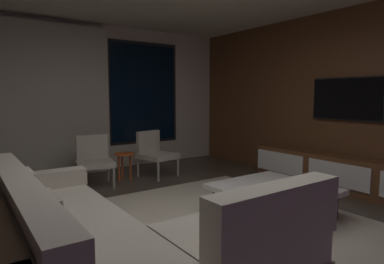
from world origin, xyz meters
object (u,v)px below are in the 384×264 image
(sectional_couch, at_px, (115,242))
(side_stool, at_px, (124,158))
(media_console, at_px, (349,175))
(mounted_tv, at_px, (347,99))
(book_stack_on_coffee_table, at_px, (296,184))
(coffee_table, at_px, (273,201))
(accent_chair_near_window, at_px, (154,151))
(accent_chair_by_curtain, at_px, (94,158))

(sectional_couch, height_order, side_stool, sectional_couch)
(media_console, height_order, mounted_tv, mounted_tv)
(book_stack_on_coffee_table, xyz_separation_m, side_stool, (-0.88, 2.72, -0.04))
(mounted_tv, bearing_deg, coffee_table, -172.96)
(mounted_tv, bearing_deg, accent_chair_near_window, 130.38)
(sectional_couch, relative_size, book_stack_on_coffee_table, 8.45)
(accent_chair_near_window, height_order, media_console, accent_chair_near_window)
(accent_chair_near_window, xyz_separation_m, media_console, (1.80, -2.52, -0.18))
(accent_chair_near_window, relative_size, side_stool, 1.70)
(side_stool, bearing_deg, sectional_couch, -115.14)
(coffee_table, distance_m, side_stool, 2.64)
(coffee_table, distance_m, mounted_tv, 2.18)
(sectional_couch, height_order, media_console, sectional_couch)
(sectional_couch, xyz_separation_m, accent_chair_by_curtain, (0.77, 2.73, 0.14))
(accent_chair_near_window, xyz_separation_m, accent_chair_by_curtain, (-1.07, 0.00, 0.00))
(book_stack_on_coffee_table, distance_m, accent_chair_near_window, 2.75)
(accent_chair_near_window, height_order, side_stool, accent_chair_near_window)
(side_stool, bearing_deg, accent_chair_near_window, 1.50)
(book_stack_on_coffee_table, distance_m, accent_chair_by_curtain, 3.06)
(side_stool, bearing_deg, book_stack_on_coffee_table, -72.08)
(accent_chair_near_window, height_order, accent_chair_by_curtain, same)
(book_stack_on_coffee_table, relative_size, accent_chair_by_curtain, 0.38)
(coffee_table, height_order, mounted_tv, mounted_tv)
(book_stack_on_coffee_table, bearing_deg, side_stool, 107.92)
(accent_chair_near_window, height_order, mounted_tv, mounted_tv)
(accent_chair_near_window, bearing_deg, book_stack_on_coffee_table, -83.62)
(book_stack_on_coffee_table, xyz_separation_m, mounted_tv, (1.67, 0.41, 0.94))
(coffee_table, relative_size, accent_chair_near_window, 1.49)
(sectional_couch, xyz_separation_m, side_stool, (1.27, 2.71, 0.08))
(sectional_couch, height_order, mounted_tv, mounted_tv)
(media_console, bearing_deg, mounted_tv, 47.54)
(book_stack_on_coffee_table, bearing_deg, accent_chair_by_curtain, 116.72)
(accent_chair_by_curtain, xyz_separation_m, mounted_tv, (3.05, -2.33, 0.92))
(side_stool, bearing_deg, media_console, -46.62)
(accent_chair_near_window, bearing_deg, accent_chair_by_curtain, 179.84)
(sectional_couch, xyz_separation_m, media_console, (3.64, 0.20, -0.04))
(sectional_couch, distance_m, book_stack_on_coffee_table, 2.15)
(coffee_table, bearing_deg, media_console, 0.99)
(sectional_couch, relative_size, side_stool, 5.43)
(coffee_table, relative_size, side_stool, 2.52)
(side_stool, bearing_deg, mounted_tv, -42.17)
(sectional_couch, distance_m, media_console, 3.65)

